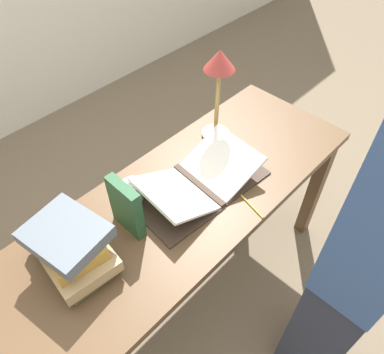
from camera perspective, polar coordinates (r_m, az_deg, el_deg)
The scene contains 9 objects.
ground_plane at distance 2.05m, azimuth -1.08°, elevation -16.28°, with size 12.00×12.00×0.00m, color #70604C.
reading_desk at distance 1.52m, azimuth -1.41°, elevation -5.71°, with size 1.59×0.57×0.73m.
open_book at distance 1.45m, azimuth 1.05°, elevation -0.67°, with size 0.55×0.33×0.11m.
book_stack_tall at distance 1.26m, azimuth -17.93°, elevation -10.12°, with size 0.23×0.31×0.18m.
book_standing_upright at distance 1.29m, azimuth -10.01°, elevation -4.57°, with size 0.04×0.14×0.22m.
reading_lamp at distance 1.51m, azimuth 4.11°, elevation 15.17°, with size 0.12×0.12×0.41m.
coffee_mug at distance 1.41m, azimuth -9.01°, elevation -2.23°, with size 0.08×0.10×0.09m.
pencil at distance 1.43m, azimuth 8.68°, elevation -3.99°, with size 0.04×0.16×0.01m.
person_reader at distance 1.29m, azimuth 25.02°, elevation -11.73°, with size 0.36×0.22×1.64m.
Camera 1 is at (-0.63, -0.66, 1.83)m, focal length 35.00 mm.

